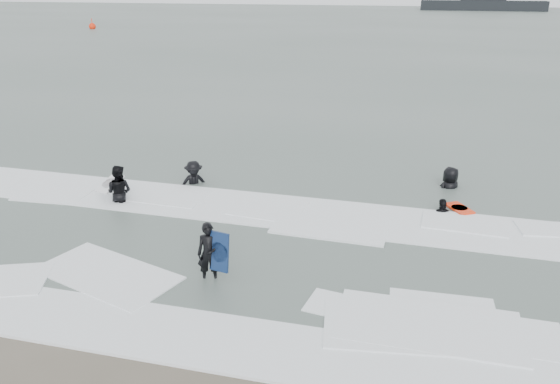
% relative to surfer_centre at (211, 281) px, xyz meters
% --- Properties ---
extents(ground, '(320.00, 320.00, 0.00)m').
position_rel_surfer_centre_xyz_m(ground, '(0.80, -1.59, 0.00)').
color(ground, brown).
rests_on(ground, ground).
extents(sea, '(320.00, 320.00, 0.00)m').
position_rel_surfer_centre_xyz_m(sea, '(0.80, 78.41, 0.06)').
color(sea, '#47544C').
rests_on(sea, ground).
extents(surfer_centre, '(0.65, 0.53, 1.54)m').
position_rel_surfer_centre_xyz_m(surfer_centre, '(0.00, 0.00, 0.00)').
color(surfer_centre, black).
rests_on(surfer_centre, ground).
extents(surfer_wading, '(0.93, 0.75, 1.81)m').
position_rel_surfer_centre_xyz_m(surfer_wading, '(-4.71, 3.90, 0.00)').
color(surfer_wading, black).
rests_on(surfer_wading, ground).
extents(surfer_breaker, '(1.30, 1.17, 1.75)m').
position_rel_surfer_centre_xyz_m(surfer_breaker, '(-3.02, 5.98, 0.00)').
color(surfer_breaker, black).
rests_on(surfer_breaker, ground).
extents(surfer_right_near, '(1.03, 0.68, 1.62)m').
position_rel_surfer_centre_xyz_m(surfer_right_near, '(5.40, 5.71, 0.00)').
color(surfer_right_near, black).
rests_on(surfer_right_near, ground).
extents(surfer_right_far, '(1.11, 1.07, 1.92)m').
position_rel_surfer_centre_xyz_m(surfer_right_far, '(5.65, 8.02, 0.00)').
color(surfer_right_far, black).
rests_on(surfer_right_far, ground).
extents(surf_foam, '(30.03, 9.06, 0.09)m').
position_rel_surfer_centre_xyz_m(surf_foam, '(0.80, 2.11, 0.04)').
color(surf_foam, white).
rests_on(surf_foam, ground).
extents(bodyboards, '(11.81, 6.70, 1.25)m').
position_rel_surfer_centre_xyz_m(bodyboards, '(0.36, 3.38, 0.50)').
color(bodyboards, '#0F2148').
rests_on(bodyboards, ground).
extents(buoy, '(1.00, 1.00, 1.65)m').
position_rel_surfer_centre_xyz_m(buoy, '(-44.60, 63.93, 0.42)').
color(buoy, '#F7280B').
rests_on(buoy, ground).
extents(vessel_horizon, '(28.99, 5.18, 3.93)m').
position_rel_surfer_centre_xyz_m(vessel_horizon, '(15.55, 137.04, 1.46)').
color(vessel_horizon, black).
rests_on(vessel_horizon, ground).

